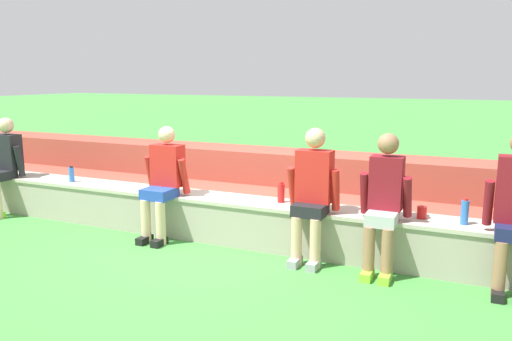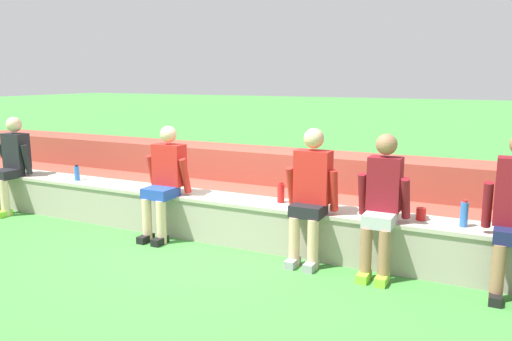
{
  "view_description": "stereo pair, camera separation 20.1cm",
  "coord_description": "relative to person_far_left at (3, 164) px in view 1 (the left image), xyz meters",
  "views": [
    {
      "loc": [
        2.77,
        -4.78,
        1.87
      ],
      "look_at": [
        0.5,
        0.23,
        0.85
      ],
      "focal_mm": 35.59,
      "sensor_mm": 36.0,
      "label": 1
    },
    {
      "loc": [
        2.95,
        -4.69,
        1.87
      ],
      "look_at": [
        0.5,
        0.23,
        0.85
      ],
      "focal_mm": 35.59,
      "sensor_mm": 36.0,
      "label": 2
    }
  ],
  "objects": [
    {
      "name": "person_right_of_center",
      "position": [
        5.12,
        -0.0,
        0.0
      ],
      "size": [
        0.49,
        0.53,
        1.35
      ],
      "color": "#996B4C",
      "rests_on": "ground"
    },
    {
      "name": "ground_plane",
      "position": [
        3.18,
        0.02,
        -0.71
      ],
      "size": [
        80.0,
        80.0,
        0.0
      ],
      "primitive_type": "plane",
      "color": "#428E3D"
    },
    {
      "name": "brick_bleachers",
      "position": [
        3.18,
        1.4,
        -0.34
      ],
      "size": [
        11.15,
        1.4,
        0.87
      ],
      "color": "#9D4637",
      "rests_on": "ground"
    },
    {
      "name": "stone_seating_wall",
      "position": [
        3.18,
        0.24,
        -0.44
      ],
      "size": [
        7.49,
        0.5,
        0.51
      ],
      "color": "#A8A08E",
      "rests_on": "ground"
    },
    {
      "name": "water_bottle_near_left",
      "position": [
        1.03,
        0.19,
        -0.1
      ],
      "size": [
        0.07,
        0.07,
        0.21
      ],
      "color": "blue",
      "rests_on": "stone_seating_wall"
    },
    {
      "name": "water_bottle_mid_left",
      "position": [
        5.83,
        0.22,
        -0.08
      ],
      "size": [
        0.07,
        0.07,
        0.25
      ],
      "color": "blue",
      "rests_on": "stone_seating_wall"
    },
    {
      "name": "plastic_cup_left_end",
      "position": [
        5.44,
        0.27,
        -0.14
      ],
      "size": [
        0.09,
        0.09,
        0.12
      ],
      "primitive_type": "cylinder",
      "color": "red",
      "rests_on": "stone_seating_wall"
    },
    {
      "name": "person_far_left",
      "position": [
        0.0,
        0.0,
        0.0
      ],
      "size": [
        0.53,
        0.57,
        1.32
      ],
      "color": "beige",
      "rests_on": "ground"
    },
    {
      "name": "water_bottle_near_right",
      "position": [
        3.95,
        0.3,
        -0.09
      ],
      "size": [
        0.08,
        0.08,
        0.23
      ],
      "color": "red",
      "rests_on": "stone_seating_wall"
    },
    {
      "name": "plastic_cup_right_end",
      "position": [
        -0.31,
        0.23,
        -0.14
      ],
      "size": [
        0.08,
        0.08,
        0.11
      ],
      "primitive_type": "cylinder",
      "color": "blue",
      "rests_on": "stone_seating_wall"
    },
    {
      "name": "person_left_of_center",
      "position": [
        2.6,
        0.01,
        -0.01
      ],
      "size": [
        0.55,
        0.57,
        1.31
      ],
      "color": "beige",
      "rests_on": "ground"
    },
    {
      "name": "person_center",
      "position": [
        4.4,
        0.0,
        0.03
      ],
      "size": [
        0.54,
        0.49,
        1.37
      ],
      "color": "#DBAD89",
      "rests_on": "ground"
    }
  ]
}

